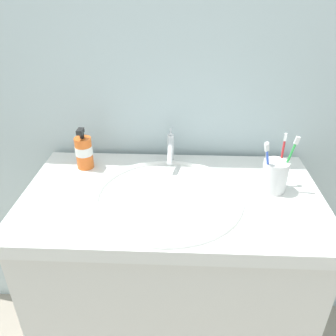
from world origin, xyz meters
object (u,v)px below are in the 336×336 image
object	(u,v)px
toothbrush_cup	(275,176)
toothbrush_blue	(268,164)
faucet	(170,148)
toothbrush_red	(282,157)
soap_dispenser	(84,152)
toothbrush_green	(288,160)
toothbrush_white	(267,163)

from	to	relation	value
toothbrush_cup	toothbrush_blue	size ratio (longest dim) A/B	0.60
faucet	toothbrush_blue	distance (m)	0.36
faucet	toothbrush_cup	bearing A→B (deg)	-26.36
toothbrush_red	soap_dispenser	xyz separation A→B (m)	(-0.67, 0.09, -0.04)
soap_dispenser	toothbrush_green	bearing A→B (deg)	-10.48
toothbrush_white	toothbrush_blue	distance (m)	0.00
toothbrush_red	soap_dispenser	distance (m)	0.68
faucet	toothbrush_green	bearing A→B (deg)	-24.60
toothbrush_white	toothbrush_red	bearing A→B (deg)	36.53
toothbrush_red	toothbrush_green	bearing A→B (deg)	-69.93
faucet	toothbrush_red	world-z (taller)	toothbrush_red
faucet	toothbrush_green	distance (m)	0.41
toothbrush_green	toothbrush_blue	size ratio (longest dim) A/B	1.09
toothbrush_cup	toothbrush_red	distance (m)	0.07
toothbrush_green	soap_dispenser	world-z (taller)	toothbrush_green
toothbrush_red	toothbrush_white	bearing A→B (deg)	-143.47
toothbrush_blue	toothbrush_cup	bearing A→B (deg)	26.75
toothbrush_cup	toothbrush_white	xyz separation A→B (m)	(-0.03, -0.01, 0.05)
toothbrush_cup	toothbrush_red	world-z (taller)	toothbrush_red
faucet	toothbrush_green	world-z (taller)	toothbrush_green
toothbrush_cup	toothbrush_green	world-z (taller)	toothbrush_green
toothbrush_cup	toothbrush_blue	xyz separation A→B (m)	(-0.03, -0.02, 0.05)
faucet	toothbrush_cup	size ratio (longest dim) A/B	1.41
toothbrush_cup	soap_dispenser	size ratio (longest dim) A/B	0.67
toothbrush_cup	toothbrush_red	xyz separation A→B (m)	(0.02, 0.03, 0.05)
toothbrush_green	toothbrush_red	distance (m)	0.03
toothbrush_green	toothbrush_blue	xyz separation A→B (m)	(-0.06, -0.01, -0.01)
toothbrush_blue	toothbrush_green	bearing A→B (deg)	12.20
toothbrush_blue	soap_dispenser	distance (m)	0.63
toothbrush_white	toothbrush_green	distance (m)	0.07
toothbrush_green	soap_dispenser	size ratio (longest dim) A/B	1.21
toothbrush_green	soap_dispenser	bearing A→B (deg)	169.52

